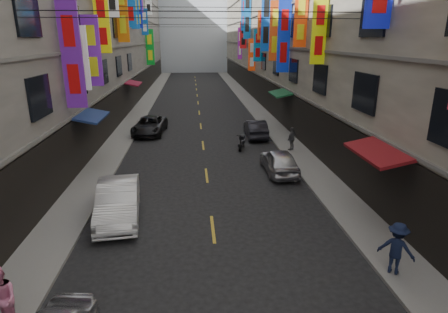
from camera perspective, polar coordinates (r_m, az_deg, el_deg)
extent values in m
cube|color=slate|center=(38.08, -12.92, 6.46)|extent=(2.00, 90.00, 0.12)
cube|color=slate|center=(38.30, 5.27, 6.89)|extent=(2.00, 90.00, 0.12)
cube|color=gray|center=(38.81, -23.29, 19.78)|extent=(10.00, 90.00, 19.00)
cube|color=black|center=(37.99, -14.50, 8.53)|extent=(0.12, 85.50, 3.00)
cube|color=#66635E|center=(37.77, -14.69, 11.08)|extent=(0.16, 90.00, 0.14)
cube|color=#66635E|center=(37.58, -15.08, 15.92)|extent=(0.16, 90.00, 0.14)
cube|color=#66635E|center=(37.65, -15.48, 20.78)|extent=(0.16, 90.00, 0.14)
cube|color=#B0A794|center=(39.23, 14.94, 20.52)|extent=(10.00, 90.00, 19.00)
cube|color=black|center=(38.24, 6.75, 9.02)|extent=(0.12, 85.50, 3.00)
cube|color=#66635E|center=(38.02, 6.83, 11.55)|extent=(0.16, 90.00, 0.14)
cube|color=#66635E|center=(37.83, 7.01, 16.38)|extent=(0.16, 90.00, 0.14)
cube|color=#66635E|center=(37.91, 7.20, 21.21)|extent=(0.16, 90.00, 0.14)
cube|color=silver|center=(87.14, -4.73, 20.07)|extent=(18.00, 8.00, 22.00)
cube|color=#551884|center=(20.08, -22.18, 14.07)|extent=(0.97, 0.18, 5.06)
cylinder|color=black|center=(20.09, -22.32, 14.06)|extent=(1.07, 0.08, 0.08)
cube|color=white|center=(21.93, -20.95, 13.78)|extent=(0.77, 0.18, 3.34)
cylinder|color=black|center=(21.94, -21.08, 13.77)|extent=(0.87, 0.08, 0.08)
cube|color=#C8D40B|center=(22.67, 14.28, 18.10)|extent=(0.81, 0.18, 3.66)
cylinder|color=black|center=(22.69, 14.41, 18.09)|extent=(0.91, 0.08, 0.08)
cube|color=#641C9C|center=(23.98, -19.42, 14.90)|extent=(0.96, 0.18, 4.01)
cylinder|color=black|center=(24.00, -19.54, 14.89)|extent=(1.06, 0.08, 0.08)
cube|color=#F03F0D|center=(26.31, 11.61, 19.73)|extent=(0.83, 0.18, 3.41)
cylinder|color=black|center=(26.32, 11.72, 19.72)|extent=(0.93, 0.08, 0.08)
cube|color=yellow|center=(27.24, -18.07, 18.82)|extent=(0.94, 0.18, 3.84)
cylinder|color=black|center=(27.25, -18.18, 18.81)|extent=(1.04, 0.08, 0.08)
cube|color=#102DBE|center=(30.26, 9.11, 17.62)|extent=(0.96, 0.18, 5.35)
cylinder|color=black|center=(30.27, 9.20, 17.61)|extent=(1.06, 0.08, 0.08)
cube|color=#C84112|center=(33.78, 7.72, 18.39)|extent=(0.86, 0.18, 4.87)
cylinder|color=black|center=(33.79, 7.81, 18.39)|extent=(0.96, 0.08, 0.08)
cube|color=#C35D0A|center=(35.11, -15.29, 20.71)|extent=(0.98, 0.18, 5.20)
cylinder|color=black|center=(35.12, -15.37, 20.70)|extent=(1.08, 0.08, 0.08)
cube|color=blue|center=(37.64, 6.41, 19.73)|extent=(0.89, 0.18, 5.36)
cylinder|color=black|center=(37.65, 6.49, 19.73)|extent=(0.99, 0.08, 0.08)
cube|color=#0F56B6|center=(39.72, -14.14, 21.73)|extent=(1.05, 0.18, 4.43)
cylinder|color=black|center=(39.73, -14.22, 21.73)|extent=(1.15, 0.08, 0.08)
cube|color=#D24913|center=(40.14, 5.74, 19.30)|extent=(0.79, 0.18, 2.79)
cylinder|color=black|center=(40.15, 5.81, 19.29)|extent=(0.89, 0.08, 0.08)
cube|color=#0D6DA4|center=(41.82, 5.16, 16.51)|extent=(0.87, 0.18, 3.34)
cylinder|color=black|center=(41.82, 5.23, 16.51)|extent=(0.97, 0.08, 0.08)
cube|color=blue|center=(43.36, -13.42, 20.60)|extent=(0.87, 0.18, 3.32)
cylinder|color=black|center=(43.37, -13.49, 20.59)|extent=(0.97, 0.08, 0.08)
cube|color=#0F1EB2|center=(45.85, -12.95, 20.66)|extent=(0.92, 0.18, 3.41)
cylinder|color=black|center=(45.86, -13.02, 20.65)|extent=(1.02, 0.08, 0.08)
cube|color=#FF430E|center=(45.70, 4.27, 15.19)|extent=(0.84, 0.18, 3.67)
cylinder|color=black|center=(45.71, 4.34, 15.19)|extent=(0.94, 0.08, 0.08)
cube|color=#0E59A9|center=(49.91, 3.57, 21.04)|extent=(0.90, 0.18, 6.28)
cylinder|color=black|center=(49.92, 3.63, 21.04)|extent=(1.00, 0.08, 0.08)
cube|color=#0D489B|center=(51.85, -12.01, 19.43)|extent=(0.84, 0.18, 3.21)
cylinder|color=black|center=(51.85, -12.07, 19.43)|extent=(0.94, 0.08, 0.08)
cube|color=blue|center=(51.97, 3.18, 20.93)|extent=(0.94, 0.18, 4.24)
cylinder|color=black|center=(51.98, 3.24, 20.93)|extent=(1.04, 0.08, 0.08)
cube|color=red|center=(53.20, 2.95, 17.94)|extent=(0.89, 0.18, 3.37)
cylinder|color=black|center=(53.21, 3.01, 17.94)|extent=(0.99, 0.08, 0.08)
cube|color=#0B7D1F|center=(55.24, -11.22, 16.01)|extent=(1.11, 0.18, 4.80)
cylinder|color=black|center=(55.25, -11.27, 16.01)|extent=(1.21, 0.08, 0.08)
cube|color=white|center=(57.88, -11.46, 22.05)|extent=(0.87, 0.18, 3.27)
cylinder|color=black|center=(57.89, -11.52, 22.05)|extent=(0.97, 0.08, 0.08)
cube|color=purple|center=(57.65, 2.44, 16.83)|extent=(0.64, 0.18, 4.47)
cylinder|color=black|center=(57.66, 2.49, 16.83)|extent=(0.74, 0.08, 0.08)
cube|color=maroon|center=(15.36, 22.37, 0.72)|extent=(1.39, 3.20, 0.41)
cube|color=navy|center=(22.17, -19.59, 5.88)|extent=(1.39, 3.20, 0.41)
cube|color=#16522D|center=(30.15, 8.66, 9.55)|extent=(1.39, 3.20, 0.41)
cube|color=maroon|center=(37.69, -13.69, 10.83)|extent=(1.39, 3.20, 0.41)
cylinder|color=black|center=(17.10, -2.79, 21.23)|extent=(14.00, 0.04, 0.04)
cylinder|color=black|center=(31.14, -3.91, 21.76)|extent=(14.00, 0.04, 0.04)
cylinder|color=black|center=(45.08, -4.27, 19.42)|extent=(14.00, 0.04, 0.04)
cube|color=gold|center=(14.87, -1.70, -10.96)|extent=(0.12, 2.20, 0.01)
cube|color=gold|center=(20.34, -2.67, -2.88)|extent=(0.12, 2.20, 0.01)
cube|color=gold|center=(26.04, -3.21, 1.72)|extent=(0.12, 2.20, 0.01)
cube|color=gold|center=(31.85, -3.56, 4.66)|extent=(0.12, 2.20, 0.01)
cube|color=gold|center=(37.73, -3.80, 6.68)|extent=(0.12, 2.20, 0.01)
cube|color=gold|center=(43.63, -3.98, 8.16)|extent=(0.12, 2.20, 0.01)
cube|color=gold|center=(49.56, -4.11, 9.29)|extent=(0.12, 2.20, 0.01)
cube|color=gold|center=(55.51, -4.22, 10.17)|extent=(0.12, 2.20, 0.01)
cube|color=gold|center=(61.46, -4.31, 10.88)|extent=(0.12, 2.20, 0.01)
cube|color=gold|center=(67.42, -4.38, 11.47)|extent=(0.12, 2.20, 0.01)
cube|color=gold|center=(73.39, -4.44, 11.96)|extent=(0.12, 2.20, 0.01)
cylinder|color=black|center=(24.51, 2.46, 1.31)|extent=(0.25, 0.51, 0.50)
cylinder|color=black|center=(25.75, 2.88, 2.11)|extent=(0.25, 0.51, 0.50)
cube|color=black|center=(25.09, 2.68, 2.05)|extent=(0.64, 1.33, 0.18)
cube|color=black|center=(25.24, 2.78, 2.97)|extent=(0.46, 0.62, 0.22)
cylinder|color=black|center=(24.49, 2.51, 2.39)|extent=(0.17, 0.36, 0.88)
cylinder|color=black|center=(24.40, 2.52, 3.18)|extent=(0.50, 0.19, 0.06)
imported|color=silver|center=(16.00, -15.82, -6.52)|extent=(2.11, 4.74, 1.51)
imported|color=black|center=(29.60, -11.25, 4.66)|extent=(2.61, 4.95, 1.33)
imported|color=#BCBCC1|center=(20.73, 8.41, -0.69)|extent=(1.63, 3.98, 1.35)
imported|color=#222229|center=(28.12, 4.83, 4.26)|extent=(1.50, 4.04, 1.32)
imported|color=pink|center=(11.17, -30.91, -18.33)|extent=(1.04, 1.00, 1.77)
imported|color=#121933|center=(12.93, 24.81, -12.57)|extent=(1.20, 1.12, 1.69)
imported|color=#5B5B5D|center=(24.68, 10.31, 2.70)|extent=(1.02, 0.99, 1.54)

